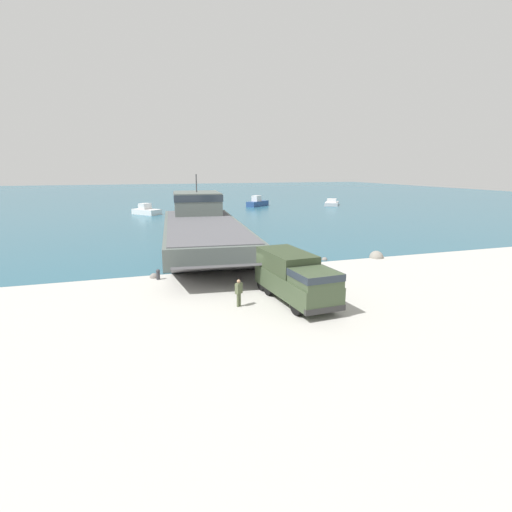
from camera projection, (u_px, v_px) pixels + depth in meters
The scene contains 12 objects.
ground_plane at pixel (260, 287), 27.53m from camera, with size 240.00×240.00×0.00m, color #B7B5AD.
water_surface at pixel (155, 196), 116.10m from camera, with size 240.00×180.00×0.01m, color #285B70.
landing_craft at pixel (201, 222), 47.72m from camera, with size 11.64×35.58×7.22m.
military_truck at pixel (295, 277), 24.41m from camera, with size 2.94×7.35×2.88m.
soldier_on_ramp at pixel (239, 291), 23.45m from camera, with size 0.50×0.45×1.66m.
moored_boat_a at pixel (332, 203), 87.30m from camera, with size 5.61×6.75×1.46m.
moored_boat_b at pixel (146, 211), 70.39m from camera, with size 5.11×5.51×1.92m.
moored_boat_c at pixel (257, 203), 85.18m from camera, with size 5.92×5.43×2.28m.
mooring_bollard at pixel (158, 274), 29.27m from camera, with size 0.31×0.31×0.78m.
shoreline_rock_a at pixel (324, 260), 35.53m from camera, with size 0.53×0.53×0.53m, color gray.
shoreline_rock_b at pixel (376, 258), 36.44m from camera, with size 1.28×1.28×1.28m, color gray.
shoreline_rock_c at pixel (154, 278), 29.86m from camera, with size 0.67×0.67×0.67m, color gray.
Camera 1 is at (-8.43, -25.04, 8.03)m, focal length 28.00 mm.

